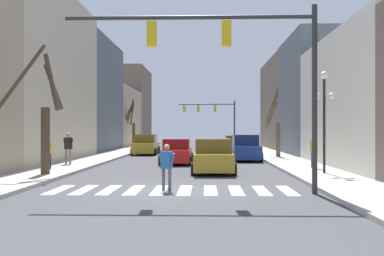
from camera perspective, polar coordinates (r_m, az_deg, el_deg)
ground_plane at (r=15.97m, az=-2.54°, el=-7.92°), size 240.00×240.00×0.00m
sidewalk_right at (r=16.78m, az=20.27°, el=-7.28°), size 2.79×90.00×0.15m
building_row_left at (r=43.83m, az=-14.27°, el=3.78°), size 6.00×65.38×11.49m
building_row_right at (r=35.23m, az=17.69°, el=3.31°), size 6.00×44.91×9.60m
crosswalk_stripes at (r=16.04m, az=-2.52°, el=-7.88°), size 8.55×2.60×0.01m
traffic_signal_near at (r=15.35m, az=5.89°, el=9.30°), size 8.50×0.28×6.33m
traffic_signal_far at (r=56.28m, az=2.67°, el=1.97°), size 7.07×0.28×5.71m
street_lamp_right_corner at (r=21.52m, az=16.44°, el=3.26°), size 0.95×0.36×4.67m
car_driving_away_lane at (r=43.12m, az=5.38°, el=-2.05°), size 2.03×4.84×1.56m
car_parked_right_mid at (r=31.17m, az=6.78°, el=-2.61°), size 2.05×4.58×1.78m
car_parked_left_far at (r=28.04m, az=-1.94°, el=-3.08°), size 1.99×4.40×1.55m
car_parked_left_near at (r=22.31m, az=2.71°, el=-3.69°), size 2.13×4.30×1.68m
car_at_intersection at (r=38.47m, az=-5.88°, el=-2.17°), size 2.11×4.66×1.73m
pedestrian_crossing_street at (r=23.91m, az=-17.81°, el=-2.66°), size 0.65×0.41×1.63m
pedestrian_near_right_corner at (r=24.02m, az=15.22°, el=-2.54°), size 0.37×0.70×1.70m
pedestrian_on_left_sidewalk at (r=15.75m, az=-3.25°, el=-4.49°), size 0.63×0.46×1.64m
pedestrian_waiting_at_curb at (r=26.80m, az=-15.44°, el=-2.14°), size 0.73×0.46×1.82m
street_tree_right_far at (r=33.38m, az=10.54°, el=0.31°), size 1.26×2.70×5.13m
street_tree_right_mid at (r=21.01m, az=-18.28°, el=1.21°), size 2.42×2.12×5.84m
street_tree_left_near at (r=51.49m, az=-7.71°, el=0.66°), size 1.55×2.43×5.58m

